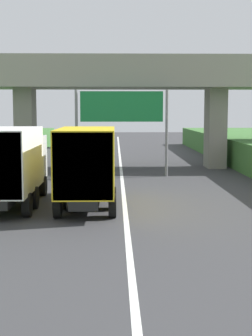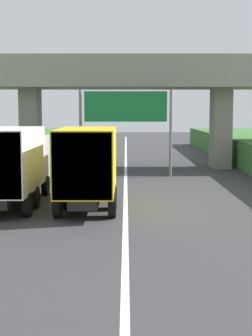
# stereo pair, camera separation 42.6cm
# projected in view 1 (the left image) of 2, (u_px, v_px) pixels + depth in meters

# --- Properties ---
(lane_centre_stripe) EXTENTS (0.20, 103.09, 0.01)m
(lane_centre_stripe) POSITION_uv_depth(u_px,v_px,m) (122.00, 183.00, 29.10)
(lane_centre_stripe) COLOR white
(lane_centre_stripe) RESTS_ON ground
(overpass_bridge) EXTENTS (40.00, 4.80, 7.97)m
(overpass_bridge) POSITION_uv_depth(u_px,v_px,m) (121.00, 85.00, 36.24)
(overpass_bridge) COLOR gray
(overpass_bridge) RESTS_ON ground
(overhead_highway_sign) EXTENTS (5.88, 0.18, 5.47)m
(overhead_highway_sign) POSITION_uv_depth(u_px,v_px,m) (122.00, 112.00, 31.58)
(overhead_highway_sign) COLOR slate
(overhead_highway_sign) RESTS_ON ground
(truck_yellow) EXTENTS (2.44, 7.30, 3.44)m
(truck_yellow) POSITION_uv_depth(u_px,v_px,m) (88.00, 163.00, 21.71)
(truck_yellow) COLOR black
(truck_yellow) RESTS_ON ground
(truck_silver) EXTENTS (2.44, 7.30, 3.44)m
(truck_silver) POSITION_uv_depth(u_px,v_px,m) (11.00, 162.00, 21.79)
(truck_silver) COLOR black
(truck_silver) RESTS_ON ground
(car_blue) EXTENTS (1.86, 4.10, 1.72)m
(car_blue) POSITION_uv_depth(u_px,v_px,m) (74.00, 140.00, 56.94)
(car_blue) COLOR #233D9E
(car_blue) RESTS_ON ground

